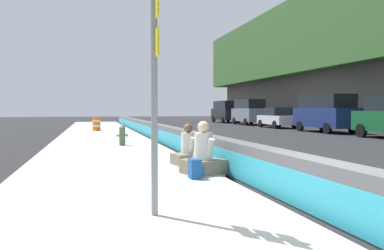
# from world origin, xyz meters

# --- Properties ---
(ground_plane) EXTENTS (160.00, 160.00, 0.00)m
(ground_plane) POSITION_xyz_m (0.00, 0.00, 0.00)
(ground_plane) COLOR #232326
(ground_plane) RESTS_ON ground
(sidewalk_strip) EXTENTS (80.00, 4.40, 0.14)m
(sidewalk_strip) POSITION_xyz_m (0.00, 2.65, 0.07)
(sidewalk_strip) COLOR #B5B2A8
(sidewalk_strip) RESTS_ON ground_plane
(jersey_barrier) EXTENTS (76.00, 0.45, 0.85)m
(jersey_barrier) POSITION_xyz_m (0.00, 0.00, 0.42)
(jersey_barrier) COLOR #545456
(jersey_barrier) RESTS_ON ground_plane
(route_sign_post) EXTENTS (0.44, 0.09, 3.60)m
(route_sign_post) POSITION_xyz_m (0.41, 2.33, 2.23)
(route_sign_post) COLOR gray
(route_sign_post) RESTS_ON sidewalk_strip
(fire_hydrant) EXTENTS (0.26, 0.46, 0.88)m
(fire_hydrant) POSITION_xyz_m (10.55, 1.98, 0.59)
(fire_hydrant) COLOR #47663D
(fire_hydrant) RESTS_ON sidewalk_strip
(seated_person_foreground) EXTENTS (0.95, 1.03, 1.17)m
(seated_person_foreground) POSITION_xyz_m (3.42, 0.75, 0.51)
(seated_person_foreground) COLOR #706651
(seated_person_foreground) RESTS_ON sidewalk_strip
(seated_person_middle) EXTENTS (0.78, 0.87, 1.06)m
(seated_person_middle) POSITION_xyz_m (4.85, 0.74, 0.47)
(seated_person_middle) COLOR #706651
(seated_person_middle) RESTS_ON sidewalk_strip
(backpack) EXTENTS (0.32, 0.28, 0.40)m
(backpack) POSITION_xyz_m (2.89, 1.09, 0.33)
(backpack) COLOR navy
(backpack) RESTS_ON sidewalk_strip
(construction_barrel) EXTENTS (0.54, 0.54, 0.95)m
(construction_barrel) POSITION_xyz_m (21.47, 2.83, 0.62)
(construction_barrel) COLOR orange
(construction_barrel) RESTS_ON sidewalk_strip
(parked_car_fourth) EXTENTS (5.10, 2.11, 2.56)m
(parked_car_fourth) POSITION_xyz_m (17.99, -12.28, 1.35)
(parked_car_fourth) COLOR navy
(parked_car_fourth) RESTS_ON ground_plane
(parked_car_midline) EXTENTS (4.56, 2.07, 1.71)m
(parked_car_midline) POSITION_xyz_m (24.51, -12.07, 0.86)
(parked_car_midline) COLOR silver
(parked_car_midline) RESTS_ON ground_plane
(parked_car_far) EXTENTS (5.15, 2.22, 2.56)m
(parked_car_far) POSITION_xyz_m (31.04, -12.30, 1.35)
(parked_car_far) COLOR slate
(parked_car_far) RESTS_ON ground_plane
(parked_car_farther) EXTENTS (5.12, 2.15, 2.56)m
(parked_car_farther) POSITION_xyz_m (37.58, -12.20, 1.35)
(parked_car_farther) COLOR black
(parked_car_farther) RESTS_ON ground_plane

